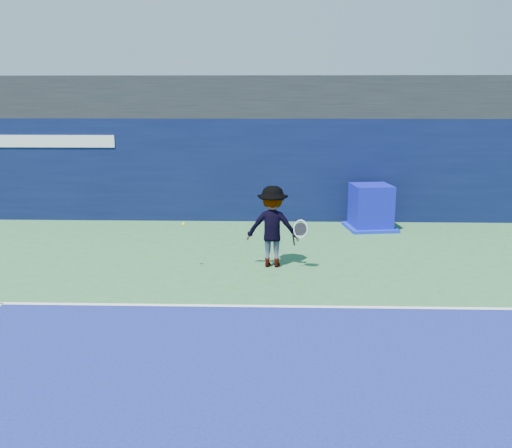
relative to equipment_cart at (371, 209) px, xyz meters
name	(u,v)px	position (x,y,z in m)	size (l,w,h in m)	color
ground	(284,393)	(-2.57, -9.16, -0.57)	(80.00, 80.00, 0.00)	#316D3B
baseline	(281,306)	(-2.57, -6.16, -0.56)	(24.00, 0.10, 0.01)	white
stadium_band	(278,97)	(-2.57, 2.34, 3.03)	(36.00, 3.00, 1.20)	black
back_wall_assembly	(278,169)	(-2.58, 1.34, 0.93)	(36.00, 1.03, 3.00)	#091034
equipment_cart	(371,209)	(0.00, 0.00, 0.00)	(1.46, 1.46, 1.24)	#0B0EA5
tennis_player	(273,226)	(-2.73, -3.66, 0.32)	(1.35, 0.77, 1.76)	white
tennis_ball	(183,224)	(-4.61, -4.00, 0.43)	(0.07, 0.07, 0.07)	yellow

